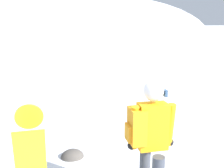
% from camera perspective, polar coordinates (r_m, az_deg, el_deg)
% --- Properties ---
extents(ridge_peak_main, '(39.46, 35.51, 13.11)m').
position_cam_1_polar(ridge_peak_main, '(45.32, -6.01, 9.56)').
color(ridge_peak_main, white).
rests_on(ridge_peak_main, ground).
extents(snowboarder_main, '(0.64, 1.84, 1.71)m').
position_cam_1_polar(snowboarder_main, '(3.58, 7.68, -11.78)').
color(snowboarder_main, orange).
rests_on(snowboarder_main, ground).
extents(rock_dark, '(0.42, 0.36, 0.29)m').
position_cam_1_polar(rock_dark, '(5.26, -8.09, -14.57)').
color(rock_dark, '#4C4742').
rests_on(rock_dark, ground).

